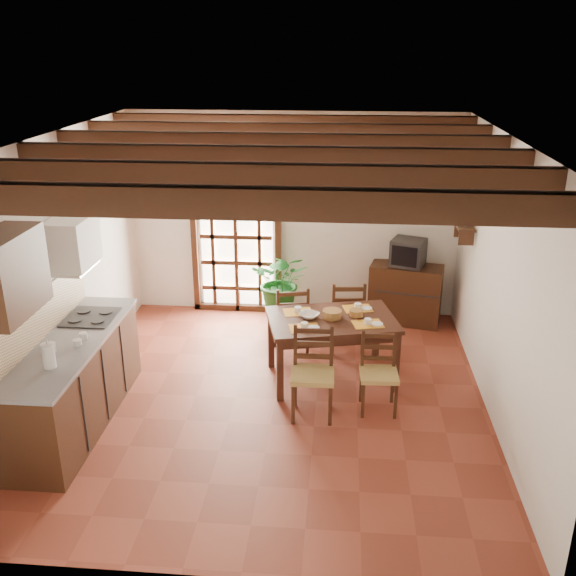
# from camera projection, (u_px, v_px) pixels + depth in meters

# --- Properties ---
(ground_plane) EXTENTS (5.00, 5.00, 0.00)m
(ground_plane) POSITION_uv_depth(u_px,v_px,m) (276.00, 399.00, 6.98)
(ground_plane) COLOR brown
(room_shell) EXTENTS (4.52, 5.02, 2.81)m
(room_shell) POSITION_uv_depth(u_px,v_px,m) (274.00, 239.00, 6.32)
(room_shell) COLOR silver
(room_shell) RESTS_ON ground_plane
(ceiling_beams) EXTENTS (4.50, 4.34, 0.20)m
(ceiling_beams) POSITION_uv_depth(u_px,v_px,m) (274.00, 150.00, 6.01)
(ceiling_beams) COLOR black
(ceiling_beams) RESTS_ON room_shell
(french_door) EXTENTS (1.26, 0.11, 2.32)m
(french_door) POSITION_uv_depth(u_px,v_px,m) (236.00, 231.00, 8.89)
(french_door) COLOR white
(french_door) RESTS_ON ground_plane
(kitchen_counter) EXTENTS (0.64, 2.25, 1.38)m
(kitchen_counter) POSITION_uv_depth(u_px,v_px,m) (75.00, 381.00, 6.40)
(kitchen_counter) COLOR #351D10
(kitchen_counter) RESTS_ON ground_plane
(upper_cabinet) EXTENTS (0.35, 0.80, 0.70)m
(upper_cabinet) POSITION_uv_depth(u_px,v_px,m) (7.00, 275.00, 5.26)
(upper_cabinet) COLOR #351D10
(upper_cabinet) RESTS_ON room_shell
(range_hood) EXTENTS (0.38, 0.60, 0.54)m
(range_hood) POSITION_uv_depth(u_px,v_px,m) (72.00, 244.00, 6.47)
(range_hood) COLOR white
(range_hood) RESTS_ON room_shell
(counter_items) EXTENTS (0.50, 1.43, 0.25)m
(counter_items) POSITION_uv_depth(u_px,v_px,m) (73.00, 333.00, 6.31)
(counter_items) COLOR black
(counter_items) RESTS_ON kitchen_counter
(dining_table) EXTENTS (1.57, 1.20, 0.76)m
(dining_table) POSITION_uv_depth(u_px,v_px,m) (332.00, 326.00, 7.17)
(dining_table) COLOR #391C12
(dining_table) RESTS_ON ground_plane
(chair_near_left) EXTENTS (0.44, 0.42, 0.94)m
(chair_near_left) POSITION_uv_depth(u_px,v_px,m) (312.00, 389.00, 6.60)
(chair_near_left) COLOR tan
(chair_near_left) RESTS_ON ground_plane
(chair_near_right) EXTENTS (0.40, 0.39, 0.84)m
(chair_near_right) POSITION_uv_depth(u_px,v_px,m) (378.00, 387.00, 6.70)
(chair_near_right) COLOR tan
(chair_near_right) RESTS_ON ground_plane
(chair_far_left) EXTENTS (0.49, 0.48, 0.91)m
(chair_far_left) POSITION_uv_depth(u_px,v_px,m) (291.00, 332.00, 7.92)
(chair_far_left) COLOR tan
(chair_far_left) RESTS_ON ground_plane
(chair_far_right) EXTENTS (0.47, 0.45, 0.94)m
(chair_far_right) POSITION_uv_depth(u_px,v_px,m) (346.00, 328.00, 8.01)
(chair_far_right) COLOR tan
(chair_far_right) RESTS_ON ground_plane
(table_setting) EXTENTS (1.02, 0.68, 0.09)m
(table_setting) POSITION_uv_depth(u_px,v_px,m) (332.00, 315.00, 7.12)
(table_setting) COLOR orange
(table_setting) RESTS_ON dining_table
(table_bowl) EXTENTS (0.29, 0.29, 0.05)m
(table_bowl) POSITION_uv_depth(u_px,v_px,m) (309.00, 315.00, 7.14)
(table_bowl) COLOR white
(table_bowl) RESTS_ON dining_table
(sideboard) EXTENTS (1.03, 0.63, 0.81)m
(sideboard) POSITION_uv_depth(u_px,v_px,m) (405.00, 294.00, 8.77)
(sideboard) COLOR #351D10
(sideboard) RESTS_ON ground_plane
(crt_tv) EXTENTS (0.53, 0.51, 0.36)m
(crt_tv) POSITION_uv_depth(u_px,v_px,m) (408.00, 253.00, 8.55)
(crt_tv) COLOR black
(crt_tv) RESTS_ON sideboard
(fuse_box) EXTENTS (0.25, 0.03, 0.32)m
(fuse_box) POSITION_uv_depth(u_px,v_px,m) (406.00, 193.00, 8.53)
(fuse_box) COLOR white
(fuse_box) RESTS_ON room_shell
(plant_pot) EXTENTS (0.37, 0.37, 0.22)m
(plant_pot) POSITION_uv_depth(u_px,v_px,m) (282.00, 315.00, 8.85)
(plant_pot) COLOR maroon
(plant_pot) RESTS_ON ground_plane
(potted_plant) EXTENTS (2.10, 1.83, 2.22)m
(potted_plant) POSITION_uv_depth(u_px,v_px,m) (282.00, 284.00, 8.68)
(potted_plant) COLOR #144C19
(potted_plant) RESTS_ON ground_plane
(wall_shelf) EXTENTS (0.20, 0.42, 0.20)m
(wall_shelf) POSITION_uv_depth(u_px,v_px,m) (464.00, 230.00, 7.75)
(wall_shelf) COLOR #351D10
(wall_shelf) RESTS_ON room_shell
(shelf_vase) EXTENTS (0.15, 0.15, 0.15)m
(shelf_vase) POSITION_uv_depth(u_px,v_px,m) (465.00, 219.00, 7.70)
(shelf_vase) COLOR #B2BFB2
(shelf_vase) RESTS_ON wall_shelf
(shelf_flowers) EXTENTS (0.14, 0.14, 0.36)m
(shelf_flowers) POSITION_uv_depth(u_px,v_px,m) (467.00, 202.00, 7.62)
(shelf_flowers) COLOR orange
(shelf_flowers) RESTS_ON shelf_vase
(framed_picture) EXTENTS (0.03, 0.32, 0.32)m
(framed_picture) POSITION_uv_depth(u_px,v_px,m) (476.00, 186.00, 7.55)
(framed_picture) COLOR brown
(framed_picture) RESTS_ON room_shell
(pendant_lamp) EXTENTS (0.36, 0.36, 0.84)m
(pendant_lamp) POSITION_uv_depth(u_px,v_px,m) (335.00, 200.00, 6.75)
(pendant_lamp) COLOR black
(pendant_lamp) RESTS_ON room_shell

